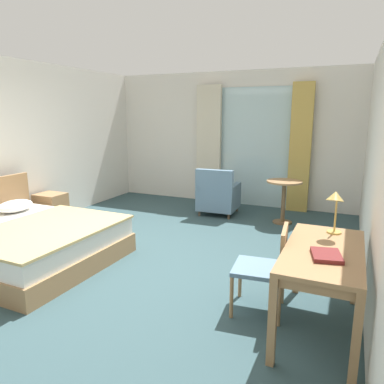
{
  "coord_description": "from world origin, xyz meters",
  "views": [
    {
      "loc": [
        2.32,
        -3.54,
        1.86
      ],
      "look_at": [
        0.59,
        0.36,
        0.94
      ],
      "focal_mm": 33.74,
      "sensor_mm": 36.0,
      "label": 1
    }
  ],
  "objects_px": {
    "desk_chair": "(268,264)",
    "round_cafe_table": "(284,192)",
    "writing_desk": "(323,259)",
    "armchair_by_window": "(218,196)",
    "bed": "(24,241)",
    "closed_book": "(326,255)",
    "nightstand": "(51,209)",
    "desk_lamp": "(335,201)"
  },
  "relations": [
    {
      "from": "desk_chair",
      "to": "round_cafe_table",
      "type": "height_order",
      "value": "desk_chair"
    },
    {
      "from": "writing_desk",
      "to": "round_cafe_table",
      "type": "bearing_deg",
      "value": 105.5
    },
    {
      "from": "writing_desk",
      "to": "round_cafe_table",
      "type": "xyz_separation_m",
      "value": [
        -0.86,
        3.11,
        -0.12
      ]
    },
    {
      "from": "writing_desk",
      "to": "armchair_by_window",
      "type": "bearing_deg",
      "value": 123.32
    },
    {
      "from": "bed",
      "to": "writing_desk",
      "type": "distance_m",
      "value": 3.61
    },
    {
      "from": "closed_book",
      "to": "armchair_by_window",
      "type": "height_order",
      "value": "armchair_by_window"
    },
    {
      "from": "desk_chair",
      "to": "round_cafe_table",
      "type": "xyz_separation_m",
      "value": [
        -0.38,
        3.0,
        0.06
      ]
    },
    {
      "from": "writing_desk",
      "to": "round_cafe_table",
      "type": "relative_size",
      "value": 1.77
    },
    {
      "from": "closed_book",
      "to": "desk_chair",
      "type": "bearing_deg",
      "value": 137.43
    },
    {
      "from": "nightstand",
      "to": "armchair_by_window",
      "type": "xyz_separation_m",
      "value": [
        2.35,
        1.79,
        0.08
      ]
    },
    {
      "from": "nightstand",
      "to": "closed_book",
      "type": "bearing_deg",
      "value": -19.36
    },
    {
      "from": "desk_lamp",
      "to": "armchair_by_window",
      "type": "bearing_deg",
      "value": 127.28
    },
    {
      "from": "desk_lamp",
      "to": "armchair_by_window",
      "type": "xyz_separation_m",
      "value": [
        -2.13,
        2.8,
        -0.73
      ]
    },
    {
      "from": "bed",
      "to": "armchair_by_window",
      "type": "xyz_separation_m",
      "value": [
        1.51,
        3.1,
        0.08
      ]
    },
    {
      "from": "bed",
      "to": "closed_book",
      "type": "xyz_separation_m",
      "value": [
        3.62,
        -0.26,
        0.5
      ]
    },
    {
      "from": "closed_book",
      "to": "round_cafe_table",
      "type": "xyz_separation_m",
      "value": [
        -0.89,
        3.3,
        -0.23
      ]
    },
    {
      "from": "closed_book",
      "to": "armchair_by_window",
      "type": "bearing_deg",
      "value": 110.04
    },
    {
      "from": "nightstand",
      "to": "desk_lamp",
      "type": "bearing_deg",
      "value": -12.65
    },
    {
      "from": "desk_lamp",
      "to": "armchair_by_window",
      "type": "height_order",
      "value": "desk_lamp"
    },
    {
      "from": "nightstand",
      "to": "desk_chair",
      "type": "bearing_deg",
      "value": -17.77
    },
    {
      "from": "desk_chair",
      "to": "armchair_by_window",
      "type": "relative_size",
      "value": 0.96
    },
    {
      "from": "writing_desk",
      "to": "round_cafe_table",
      "type": "height_order",
      "value": "writing_desk"
    },
    {
      "from": "armchair_by_window",
      "to": "desk_chair",
      "type": "bearing_deg",
      "value": -62.4
    },
    {
      "from": "armchair_by_window",
      "to": "round_cafe_table",
      "type": "height_order",
      "value": "armchair_by_window"
    },
    {
      "from": "closed_book",
      "to": "round_cafe_table",
      "type": "distance_m",
      "value": 3.43
    },
    {
      "from": "round_cafe_table",
      "to": "bed",
      "type": "bearing_deg",
      "value": -131.87
    },
    {
      "from": "armchair_by_window",
      "to": "round_cafe_table",
      "type": "relative_size",
      "value": 1.19
    },
    {
      "from": "armchair_by_window",
      "to": "writing_desk",
      "type": "bearing_deg",
      "value": -56.68
    },
    {
      "from": "desk_chair",
      "to": "closed_book",
      "type": "xyz_separation_m",
      "value": [
        0.52,
        -0.3,
        0.29
      ]
    },
    {
      "from": "nightstand",
      "to": "writing_desk",
      "type": "xyz_separation_m",
      "value": [
        4.44,
        -1.38,
        0.39
      ]
    },
    {
      "from": "writing_desk",
      "to": "bed",
      "type": "bearing_deg",
      "value": 178.94
    },
    {
      "from": "bed",
      "to": "desk_chair",
      "type": "bearing_deg",
      "value": 0.87
    },
    {
      "from": "desk_lamp",
      "to": "armchair_by_window",
      "type": "relative_size",
      "value": 0.51
    },
    {
      "from": "desk_chair",
      "to": "desk_lamp",
      "type": "height_order",
      "value": "desk_lamp"
    },
    {
      "from": "desk_chair",
      "to": "nightstand",
      "type": "bearing_deg",
      "value": 162.23
    },
    {
      "from": "nightstand",
      "to": "writing_desk",
      "type": "bearing_deg",
      "value": -17.27
    },
    {
      "from": "desk_chair",
      "to": "round_cafe_table",
      "type": "bearing_deg",
      "value": 97.16
    },
    {
      "from": "bed",
      "to": "round_cafe_table",
      "type": "xyz_separation_m",
      "value": [
        2.73,
        3.04,
        0.27
      ]
    },
    {
      "from": "armchair_by_window",
      "to": "closed_book",
      "type": "bearing_deg",
      "value": -57.82
    },
    {
      "from": "bed",
      "to": "armchair_by_window",
      "type": "bearing_deg",
      "value": 64.11
    },
    {
      "from": "desk_lamp",
      "to": "writing_desk",
      "type": "bearing_deg",
      "value": -96.8
    },
    {
      "from": "bed",
      "to": "writing_desk",
      "type": "relative_size",
      "value": 1.6
    }
  ]
}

